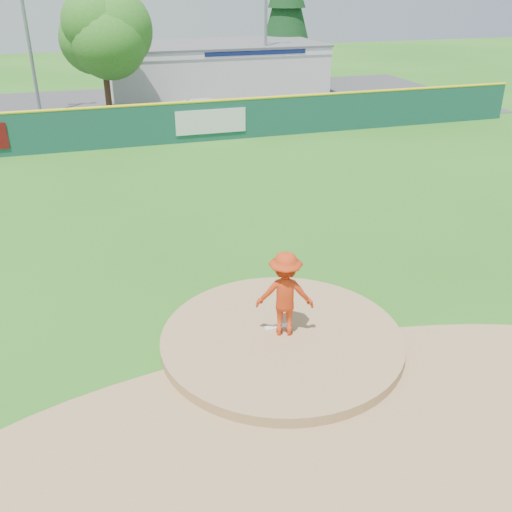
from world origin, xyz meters
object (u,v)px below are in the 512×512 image
object	(u,v)px
deciduous_tree	(101,36)
light_pole_right	(266,10)
pool_building_grp	(213,67)
light_pole_left	(23,6)
van	(209,112)
conifer_tree	(287,5)
pitcher	(285,294)

from	to	relation	value
deciduous_tree	light_pole_right	xyz separation A→B (m)	(11.00, 4.00, 0.99)
pool_building_grp	light_pole_right	distance (m)	5.75
light_pole_left	light_pole_right	bearing A→B (deg)	7.59
van	light_pole_right	world-z (taller)	light_pole_right
conifer_tree	deciduous_tree	bearing A→B (deg)	-143.75
deciduous_tree	conifer_tree	xyz separation A→B (m)	(15.00, 11.00, 0.99)
light_pole_right	light_pole_left	bearing A→B (deg)	-172.41
van	light_pole_right	xyz separation A→B (m)	(5.75, 7.54, 4.83)
pool_building_grp	light_pole_right	size ratio (longest dim) A/B	1.52
van	light_pole_left	size ratio (longest dim) A/B	0.46
conifer_tree	light_pole_left	world-z (taller)	light_pole_left
pitcher	conifer_tree	size ratio (longest dim) A/B	0.21
van	deciduous_tree	size ratio (longest dim) A/B	0.68
conifer_tree	light_pole_left	size ratio (longest dim) A/B	0.86
pitcher	conifer_tree	world-z (taller)	conifer_tree
pitcher	light_pole_right	bearing A→B (deg)	-88.45
pitcher	light_pole_left	size ratio (longest dim) A/B	0.18
conifer_tree	light_pole_left	xyz separation A→B (m)	(-19.00, -9.00, 0.51)
light_pole_left	light_pole_right	world-z (taller)	light_pole_left
pitcher	conifer_tree	distance (m)	38.41
pitcher	deciduous_tree	size ratio (longest dim) A/B	0.27
pitcher	light_pole_right	size ratio (longest dim) A/B	0.20
pool_building_grp	conifer_tree	bearing A→B (deg)	29.78
pool_building_grp	pitcher	bearing A→B (deg)	-100.51
deciduous_tree	pitcher	bearing A→B (deg)	-85.22
light_pole_right	pool_building_grp	bearing A→B (deg)	135.05
pool_building_grp	conifer_tree	xyz separation A→B (m)	(7.00, 4.01, 3.88)
van	pool_building_grp	size ratio (longest dim) A/B	0.33
van	light_pole_left	bearing A→B (deg)	76.87
deciduous_tree	conifer_tree	size ratio (longest dim) A/B	0.77
pitcher	light_pole_right	distance (m)	30.56
light_pole_right	van	bearing A→B (deg)	-127.32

